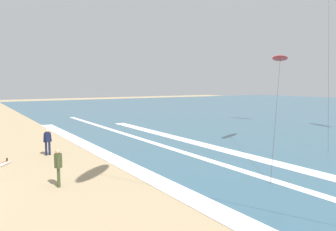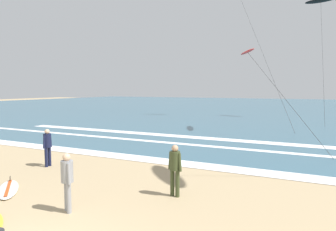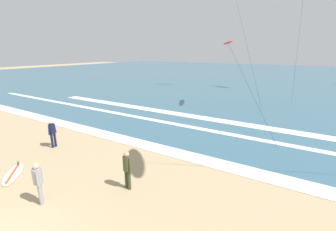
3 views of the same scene
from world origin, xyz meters
name	(u,v)px [view 1 (image 1 of 3)]	position (x,y,z in m)	size (l,w,h in m)	color
wave_foam_shoreline	(149,177)	(1.82, 8.90, 0.01)	(44.05, 1.09, 0.01)	white
wave_foam_mid_break	(205,159)	(0.49, 13.26, 0.01)	(53.80, 0.56, 0.01)	white
wave_foam_outer_break	(255,158)	(1.85, 15.87, 0.01)	(38.45, 1.06, 0.01)	white
surfer_left_far	(47,140)	(-5.42, 5.95, 0.96)	(0.32, 0.51, 1.60)	#141938
surfer_foreground_main	(58,164)	(0.95, 5.04, 0.96)	(0.51, 0.32, 1.60)	#384223
kite_red_high_left	(280,59)	(-0.19, 20.43, 6.02)	(6.79, 9.34, 6.27)	red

